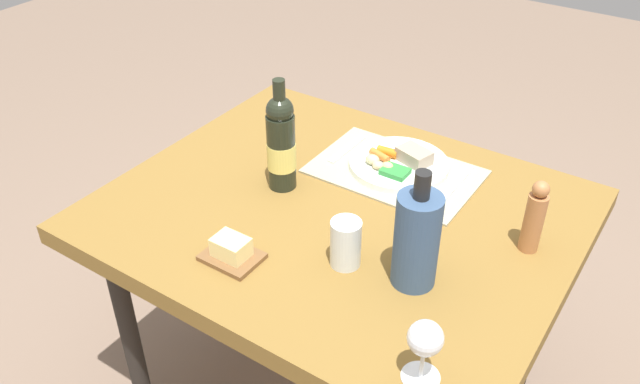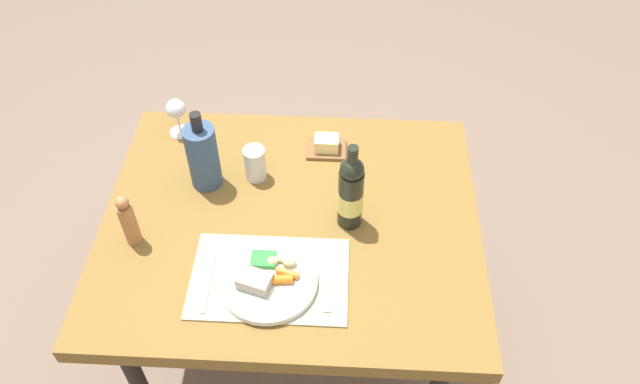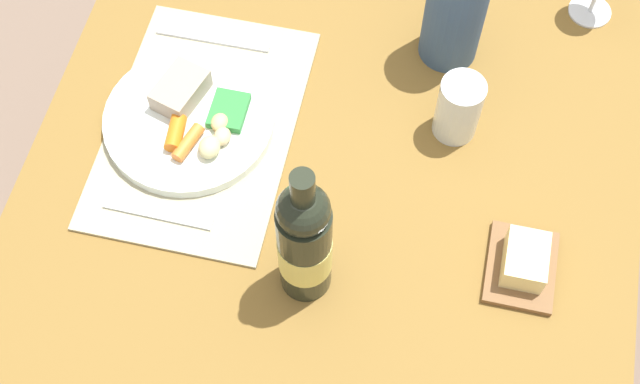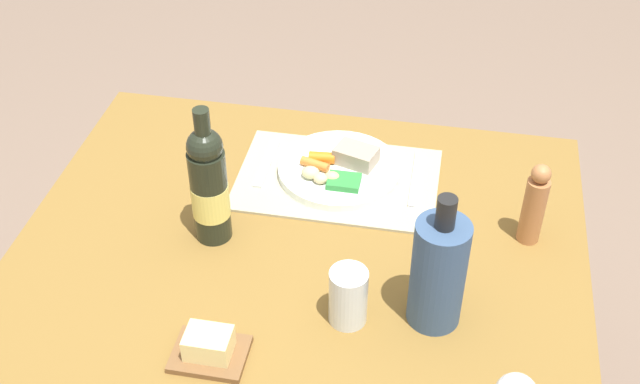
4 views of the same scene
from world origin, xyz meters
The scene contains 11 objects.
dining_table centered at (0.00, 0.00, 0.66)m, with size 1.14×0.95×0.72m.
placemat centered at (-0.04, -0.22, 0.73)m, with size 0.44×0.29×0.01m, color tan.
dinner_plate centered at (-0.04, -0.24, 0.74)m, with size 0.27×0.27×0.06m.
fork centered at (-0.21, -0.25, 0.73)m, with size 0.01×0.20×0.01m, color silver.
knife centered at (0.13, -0.24, 0.73)m, with size 0.02×0.17×0.01m, color silver.
wine_bottle centered at (0.18, 0.00, 0.85)m, with size 0.08×0.08×0.30m.
cooler_bottle centered at (-0.28, 0.14, 0.84)m, with size 0.10×0.10×0.28m.
pepper_mill centered at (-0.45, -0.11, 0.81)m, with size 0.05×0.05×0.19m.
water_tumbler centered at (-0.13, 0.17, 0.77)m, with size 0.07×0.07×0.12m.
butter_dish centered at (0.10, 0.30, 0.75)m, with size 0.13×0.10×0.06m.
wine_glass centered at (-0.41, 0.37, 0.82)m, with size 0.07×0.07×0.14m.
Camera 1 is at (-0.71, 1.14, 1.70)m, focal length 36.91 mm.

